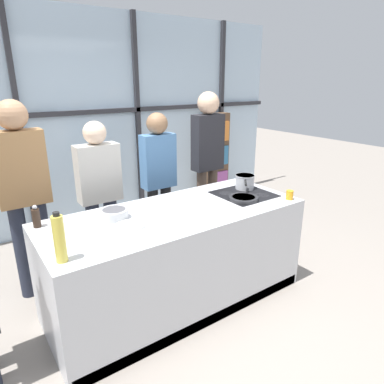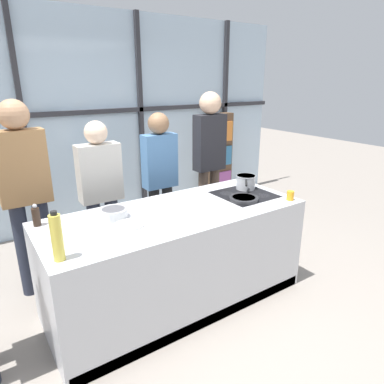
% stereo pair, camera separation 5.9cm
% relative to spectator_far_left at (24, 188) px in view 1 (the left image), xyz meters
% --- Properties ---
extents(ground_plane, '(18.00, 18.00, 0.00)m').
position_rel_spectator_far_left_xyz_m(ground_plane, '(1.02, -0.88, -1.05)').
color(ground_plane, gray).
extents(back_window_wall, '(6.40, 0.10, 2.80)m').
position_rel_spectator_far_left_xyz_m(back_window_wall, '(1.02, 1.35, 0.36)').
color(back_window_wall, silver).
rests_on(back_window_wall, ground_plane).
extents(bookshelf, '(0.45, 0.19, 1.42)m').
position_rel_spectator_far_left_xyz_m(bookshelf, '(3.11, 1.17, -0.33)').
color(bookshelf, brown).
rests_on(bookshelf, ground_plane).
extents(demo_island, '(2.26, 0.91, 0.88)m').
position_rel_spectator_far_left_xyz_m(demo_island, '(1.02, -0.88, -0.61)').
color(demo_island, silver).
rests_on(demo_island, ground_plane).
extents(spectator_far_left, '(0.42, 0.25, 1.80)m').
position_rel_spectator_far_left_xyz_m(spectator_far_left, '(0.00, 0.00, 0.00)').
color(spectator_far_left, '#232838').
rests_on(spectator_far_left, ground_plane).
extents(spectator_center_left, '(0.42, 0.22, 1.58)m').
position_rel_spectator_far_left_xyz_m(spectator_center_left, '(0.68, 0.00, -0.15)').
color(spectator_center_left, '#232838').
rests_on(spectator_center_left, ground_plane).
extents(spectator_center_right, '(0.37, 0.23, 1.62)m').
position_rel_spectator_far_left_xyz_m(spectator_center_right, '(1.35, 0.00, -0.10)').
color(spectator_center_right, black).
rests_on(spectator_center_right, ground_plane).
extents(spectator_far_right, '(0.38, 0.25, 1.82)m').
position_rel_spectator_far_left_xyz_m(spectator_far_right, '(2.03, -0.00, 0.03)').
color(spectator_far_right, '#47382D').
rests_on(spectator_far_right, ground_plane).
extents(frying_pan, '(0.43, 0.36, 0.04)m').
position_rel_spectator_far_left_xyz_m(frying_pan, '(1.69, -1.00, -0.14)').
color(frying_pan, '#232326').
rests_on(frying_pan, demo_island).
extents(saucepan, '(0.28, 0.30, 0.14)m').
position_rel_spectator_far_left_xyz_m(saucepan, '(1.93, -0.76, -0.09)').
color(saucepan, silver).
rests_on(saucepan, demo_island).
extents(white_plate, '(0.23, 0.23, 0.01)m').
position_rel_spectator_far_left_xyz_m(white_plate, '(0.56, -0.94, -0.16)').
color(white_plate, white).
rests_on(white_plate, demo_island).
extents(mixing_bowl, '(0.23, 0.23, 0.08)m').
position_rel_spectator_far_left_xyz_m(mixing_bowl, '(0.53, -0.72, -0.12)').
color(mixing_bowl, silver).
rests_on(mixing_bowl, demo_island).
extents(oil_bottle, '(0.07, 0.07, 0.33)m').
position_rel_spectator_far_left_xyz_m(oil_bottle, '(-0.01, -1.18, -0.01)').
color(oil_bottle, '#E0CC4C').
rests_on(oil_bottle, demo_island).
extents(pepper_grinder, '(0.06, 0.06, 0.18)m').
position_rel_spectator_far_left_xyz_m(pepper_grinder, '(-0.02, -0.54, -0.08)').
color(pepper_grinder, '#332319').
rests_on(pepper_grinder, demo_island).
extents(juice_glass_near, '(0.07, 0.07, 0.09)m').
position_rel_spectator_far_left_xyz_m(juice_glass_near, '(2.05, -1.24, -0.12)').
color(juice_glass_near, orange).
rests_on(juice_glass_near, demo_island).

